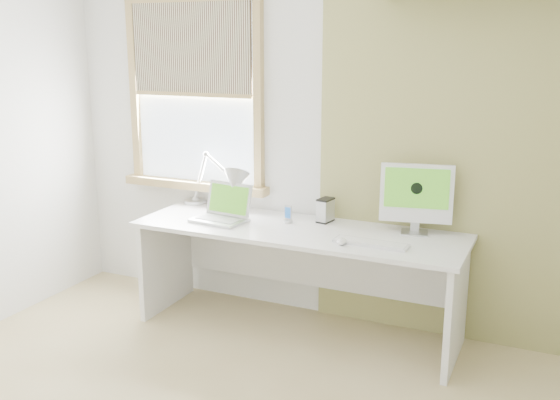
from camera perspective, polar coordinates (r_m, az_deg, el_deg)
The scene contains 11 objects.
room at distance 2.86m, azimuth -8.73°, elevation 1.22°, with size 4.04×3.54×2.64m.
accent_wall at distance 4.15m, azimuth 16.79°, elevation 4.74°, with size 2.00×0.02×2.60m, color #989F55.
window at distance 4.79m, azimuth -7.74°, elevation 9.30°, with size 1.20×0.14×1.42m.
desk at distance 4.31m, azimuth 1.90°, elevation -4.83°, with size 2.20×0.70×0.73m.
desk_lamp at distance 4.53m, azimuth -4.77°, elevation 1.46°, with size 0.68×0.45×0.42m.
laptop at distance 4.40m, azimuth -5.10°, elevation -1.01°, with size 0.38×0.32×0.25m.
phone_dock at distance 4.32m, azimuth 0.72°, elevation -1.60°, with size 0.07×0.07×0.12m.
external_drive at distance 4.34m, azimuth 4.08°, elevation -0.92°, with size 0.10×0.14×0.16m.
imac at distance 4.13m, azimuth 12.11°, elevation 0.47°, with size 0.46×0.19×0.45m.
keyboard at distance 3.90m, azimuth 8.13°, elevation -3.83°, with size 0.46×0.14×0.02m.
mouse at distance 3.89m, azimuth 5.51°, elevation -3.70°, with size 0.06×0.11×0.03m, color white.
Camera 1 is at (1.53, -2.33, 1.92)m, focal length 40.86 mm.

